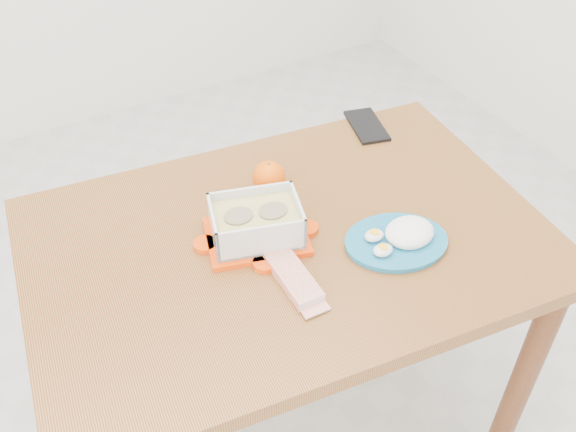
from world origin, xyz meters
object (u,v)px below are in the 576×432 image
rice_plate (401,237)px  smartphone (367,126)px  food_container (256,223)px  orange_fruit (269,177)px  dining_table (288,270)px

rice_plate → smartphone: 0.46m
smartphone → food_container: bearing=-137.1°
orange_fruit → smartphone: 0.38m
food_container → orange_fruit: 0.17m
dining_table → rice_plate: size_ratio=4.33×
food_container → smartphone: (0.46, 0.24, -0.04)m
orange_fruit → rice_plate: (0.16, -0.30, -0.02)m
food_container → smartphone: 0.52m
food_container → dining_table: bearing=-7.8°
dining_table → food_container: size_ratio=4.75×
smartphone → rice_plate: bearing=-100.8°
food_container → orange_fruit: food_container is taller
food_container → smartphone: bearing=44.3°
food_container → rice_plate: (0.26, -0.17, -0.03)m
dining_table → orange_fruit: (0.04, 0.16, 0.15)m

